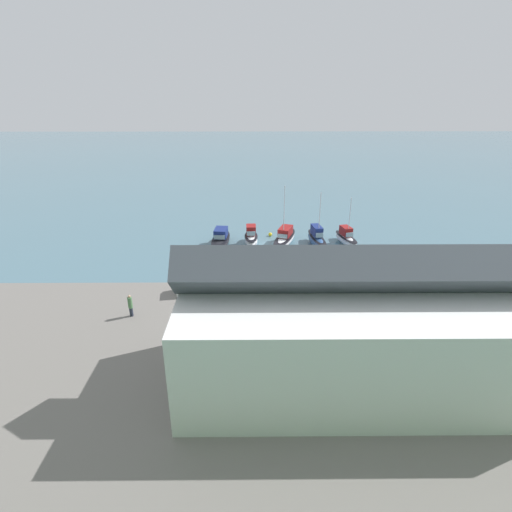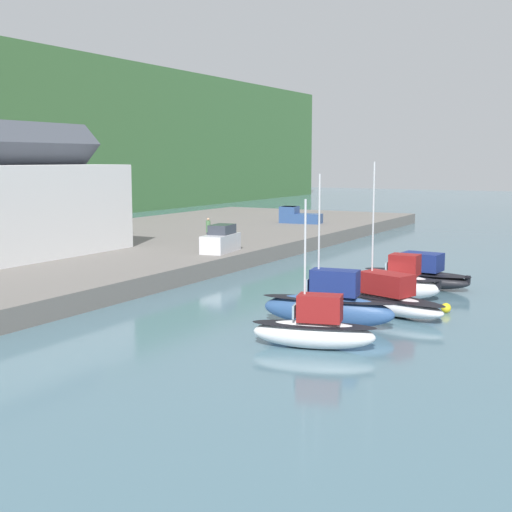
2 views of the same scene
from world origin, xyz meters
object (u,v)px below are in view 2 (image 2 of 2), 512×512
(moored_boat_1, at_px, (329,305))
(mooring_buoy_0, at_px, (446,308))
(parked_car_0, at_px, (221,240))
(person_on_quay, at_px, (208,230))
(moored_boat_3, at_px, (401,282))
(pickup_truck_0, at_px, (297,216))
(moored_boat_0, at_px, (315,329))
(moored_boat_4, at_px, (417,275))
(moored_boat_2, at_px, (381,298))

(moored_boat_1, relative_size, mooring_buoy_0, 14.16)
(parked_car_0, relative_size, person_on_quay, 2.06)
(moored_boat_3, xyz_separation_m, pickup_truck_0, (31.62, 22.23, 1.07))
(parked_car_0, distance_m, person_on_quay, 7.08)
(moored_boat_1, xyz_separation_m, parked_car_0, (14.52, 15.47, 1.07))
(moored_boat_0, height_order, person_on_quay, moored_boat_0)
(moored_boat_4, relative_size, person_on_quay, 3.58)
(moored_boat_2, relative_size, moored_boat_3, 1.70)
(moored_boat_2, distance_m, person_on_quay, 26.51)
(moored_boat_0, bearing_deg, mooring_buoy_0, -32.27)
(moored_boat_1, height_order, person_on_quay, moored_boat_1)
(moored_boat_0, bearing_deg, moored_boat_1, 0.15)
(moored_boat_2, xyz_separation_m, moored_boat_4, (8.98, 0.54, 0.01))
(pickup_truck_0, bearing_deg, moored_boat_3, -151.12)
(moored_boat_3, distance_m, mooring_buoy_0, 4.58)
(moored_boat_0, relative_size, parked_car_0, 1.55)
(moored_boat_1, xyz_separation_m, pickup_truck_0, (40.70, 21.24, 0.97))
(moored_boat_2, height_order, pickup_truck_0, moored_boat_2)
(moored_boat_2, distance_m, moored_boat_3, 4.75)
(moored_boat_4, distance_m, person_on_quay, 21.94)
(moored_boat_4, bearing_deg, moored_boat_3, -172.32)
(moored_boat_4, relative_size, pickup_truck_0, 1.56)
(moored_boat_1, bearing_deg, moored_boat_3, -14.29)
(person_on_quay, xyz_separation_m, mooring_buoy_0, (-13.63, -24.60, -2.10))
(moored_boat_3, height_order, parked_car_0, parked_car_0)
(moored_boat_3, height_order, pickup_truck_0, pickup_truck_0)
(moored_boat_0, height_order, moored_boat_3, moored_boat_0)
(mooring_buoy_0, bearing_deg, moored_boat_1, 144.13)
(moored_boat_2, xyz_separation_m, person_on_quay, (15.53, 21.43, 1.53))
(moored_boat_0, xyz_separation_m, moored_boat_2, (8.64, -0.22, -0.07))
(moored_boat_1, bearing_deg, moored_boat_4, -11.47)
(moored_boat_1, relative_size, moored_boat_3, 1.54)
(moored_boat_0, bearing_deg, pickup_truck_0, 11.99)
(person_on_quay, bearing_deg, parked_car_0, -139.26)
(moored_boat_2, xyz_separation_m, moored_boat_3, (4.74, 0.34, 0.18))
(moored_boat_4, xyz_separation_m, person_on_quay, (6.55, 20.89, 1.52))
(moored_boat_1, height_order, moored_boat_2, moored_boat_2)
(moored_boat_4, distance_m, pickup_truck_0, 35.17)
(moored_boat_3, bearing_deg, moored_boat_2, -176.77)
(person_on_quay, bearing_deg, moored_boat_1, -134.70)
(moored_boat_3, relative_size, mooring_buoy_0, 9.17)
(moored_boat_4, height_order, person_on_quay, person_on_quay)
(moored_boat_2, height_order, moored_boat_3, moored_boat_2)
(moored_boat_1, relative_size, moored_boat_2, 0.91)
(moored_boat_0, xyz_separation_m, mooring_buoy_0, (10.54, -3.40, -0.64))
(parked_car_0, relative_size, pickup_truck_0, 0.90)
(moored_boat_0, height_order, moored_boat_1, moored_boat_1)
(moored_boat_0, distance_m, moored_boat_2, 8.65)
(moored_boat_2, bearing_deg, moored_boat_1, -177.72)
(moored_boat_2, distance_m, parked_car_0, 19.69)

